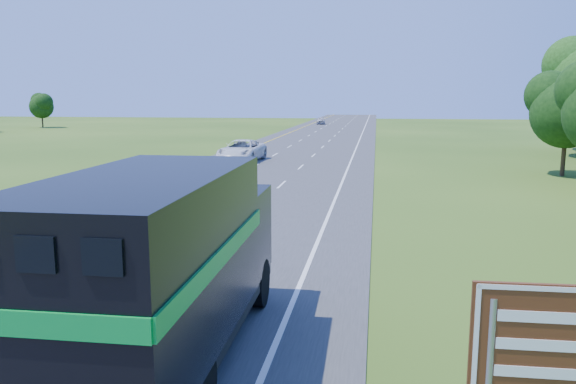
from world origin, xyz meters
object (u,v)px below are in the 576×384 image
white_suv (242,151)px  far_car (321,121)px  exit_sign (563,356)px  horse_truck (161,265)px

white_suv → far_car: bearing=92.9°
exit_sign → horse_truck: bearing=151.7°
horse_truck → exit_sign: size_ratio=2.54×
exit_sign → white_suv: bearing=107.3°
far_car → exit_sign: bearing=-87.8°
white_suv → exit_sign: (13.52, -39.50, 1.40)m
white_suv → exit_sign: exit_sign is taller
far_car → white_suv: bearing=-95.1°
horse_truck → white_suv: 37.02m
horse_truck → white_suv: horse_truck is taller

